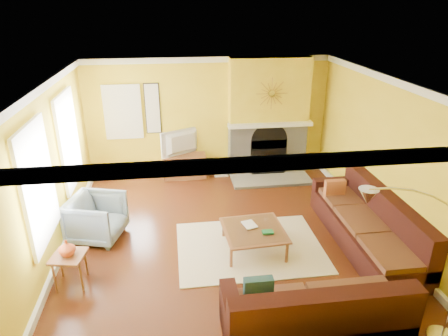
{
  "coord_description": "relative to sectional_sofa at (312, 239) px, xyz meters",
  "views": [
    {
      "loc": [
        -0.83,
        -5.84,
        3.85
      ],
      "look_at": [
        0.01,
        0.4,
        1.18
      ],
      "focal_mm": 32.0,
      "sensor_mm": 36.0,
      "label": 1
    }
  ],
  "objects": [
    {
      "name": "floor",
      "position": [
        -1.2,
        0.85,
        -0.46
      ],
      "size": [
        5.5,
        6.0,
        0.02
      ],
      "primitive_type": "cube",
      "color": "#612B14",
      "rests_on": "ground"
    },
    {
      "name": "ceiling",
      "position": [
        -1.2,
        0.85,
        2.26
      ],
      "size": [
        5.5,
        6.0,
        0.02
      ],
      "primitive_type": "cube",
      "color": "white",
      "rests_on": "ground"
    },
    {
      "name": "wall_back",
      "position": [
        -1.2,
        3.86,
        0.9
      ],
      "size": [
        5.5,
        0.02,
        2.7
      ],
      "primitive_type": "cube",
      "color": "yellow",
      "rests_on": "ground"
    },
    {
      "name": "wall_front",
      "position": [
        -1.2,
        -2.16,
        0.9
      ],
      "size": [
        5.5,
        0.02,
        2.7
      ],
      "primitive_type": "cube",
      "color": "yellow",
      "rests_on": "ground"
    },
    {
      "name": "wall_left",
      "position": [
        -3.96,
        0.85,
        0.9
      ],
      "size": [
        0.02,
        6.0,
        2.7
      ],
      "primitive_type": "cube",
      "color": "yellow",
      "rests_on": "ground"
    },
    {
      "name": "wall_right",
      "position": [
        1.56,
        0.85,
        0.9
      ],
      "size": [
        0.02,
        6.0,
        2.7
      ],
      "primitive_type": "cube",
      "color": "yellow",
      "rests_on": "ground"
    },
    {
      "name": "baseboard",
      "position": [
        -1.2,
        0.85,
        -0.39
      ],
      "size": [
        5.5,
        6.0,
        0.12
      ],
      "primitive_type": null,
      "color": "white",
      "rests_on": "floor"
    },
    {
      "name": "crown_molding",
      "position": [
        -1.2,
        0.85,
        2.19
      ],
      "size": [
        5.5,
        6.0,
        0.12
      ],
      "primitive_type": null,
      "color": "white",
      "rests_on": "ceiling"
    },
    {
      "name": "window_left_near",
      "position": [
        -3.92,
        2.15,
        1.05
      ],
      "size": [
        0.06,
        1.22,
        1.72
      ],
      "primitive_type": "cube",
      "color": "white",
      "rests_on": "wall_left"
    },
    {
      "name": "window_left_far",
      "position": [
        -3.92,
        0.25,
        1.05
      ],
      "size": [
        0.06,
        1.22,
        1.72
      ],
      "primitive_type": "cube",
      "color": "white",
      "rests_on": "wall_left"
    },
    {
      "name": "window_back",
      "position": [
        -3.1,
        3.81,
        1.1
      ],
      "size": [
        0.82,
        0.06,
        1.22
      ],
      "primitive_type": "cube",
      "color": "white",
      "rests_on": "wall_back"
    },
    {
      "name": "wall_art",
      "position": [
        -2.45,
        3.82,
        1.15
      ],
      "size": [
        0.34,
        0.04,
        1.14
      ],
      "primitive_type": "cube",
      "color": "white",
      "rests_on": "wall_back"
    },
    {
      "name": "fireplace",
      "position": [
        0.15,
        3.65,
        0.9
      ],
      "size": [
        1.8,
        0.4,
        2.7
      ],
      "primitive_type": null,
      "color": "#989590",
      "rests_on": "floor"
    },
    {
      "name": "mantel",
      "position": [
        0.15,
        3.41,
        0.8
      ],
      "size": [
        1.92,
        0.22,
        0.08
      ],
      "primitive_type": "cube",
      "color": "white",
      "rests_on": "fireplace"
    },
    {
      "name": "hearth",
      "position": [
        0.15,
        3.1,
        -0.42
      ],
      "size": [
        1.8,
        0.7,
        0.06
      ],
      "primitive_type": "cube",
      "color": "#989590",
      "rests_on": "floor"
    },
    {
      "name": "sunburst",
      "position": [
        0.15,
        3.42,
        1.5
      ],
      "size": [
        0.7,
        0.04,
        0.7
      ],
      "primitive_type": null,
      "color": "olive",
      "rests_on": "fireplace"
    },
    {
      "name": "rug",
      "position": [
        -0.85,
        0.55,
        -0.44
      ],
      "size": [
        2.4,
        1.8,
        0.02
      ],
      "primitive_type": "cube",
      "color": "beige",
      "rests_on": "floor"
    },
    {
      "name": "sectional_sofa",
      "position": [
        0.0,
        0.0,
        0.0
      ],
      "size": [
        3.1,
        3.7,
        0.9
      ],
      "primitive_type": null,
      "color": "#341310",
      "rests_on": "floor"
    },
    {
      "name": "coffee_table",
      "position": [
        -0.8,
        0.5,
        -0.26
      ],
      "size": [
        1.04,
        1.04,
        0.39
      ],
      "primitive_type": null,
      "rotation": [
        0.0,
        0.0,
        0.06
      ],
      "color": "white",
      "rests_on": "floor"
    },
    {
      "name": "media_console",
      "position": [
        -1.8,
        3.6,
        -0.18
      ],
      "size": [
        0.98,
        0.44,
        0.54
      ],
      "primitive_type": "cube",
      "color": "brown",
      "rests_on": "floor"
    },
    {
      "name": "tv",
      "position": [
        -1.8,
        3.6,
        0.39
      ],
      "size": [
        0.97,
        0.61,
        0.59
      ],
      "primitive_type": "imported",
      "rotation": [
        0.0,
        0.0,
        3.64
      ],
      "color": "black",
      "rests_on": "media_console"
    },
    {
      "name": "subwoofer",
      "position": [
        -0.95,
        3.63,
        -0.29
      ],
      "size": [
        0.32,
        0.32,
        0.32
      ],
      "primitive_type": "cube",
      "color": "white",
      "rests_on": "floor"
    },
    {
      "name": "armchair",
      "position": [
        -3.4,
        1.2,
        -0.06
      ],
      "size": [
        1.06,
        1.04,
        0.78
      ],
      "primitive_type": "imported",
      "rotation": [
        0.0,
        0.0,
        1.29
      ],
      "color": "gray",
      "rests_on": "floor"
    },
    {
      "name": "side_table",
      "position": [
        -3.6,
        0.0,
        -0.2
      ],
      "size": [
        0.53,
        0.53,
        0.49
      ],
      "primitive_type": null,
      "rotation": [
        0.0,
        0.0,
        -0.19
      ],
      "color": "brown",
      "rests_on": "floor"
    },
    {
      "name": "vase",
      "position": [
        -3.6,
        0.0,
        0.16
      ],
      "size": [
        0.28,
        0.28,
        0.24
      ],
      "primitive_type": "imported",
      "rotation": [
        0.0,
        0.0,
        -0.24
      ],
      "color": "#D15026",
      "rests_on": "side_table"
    },
    {
      "name": "book",
      "position": [
        -0.95,
        0.6,
        -0.05
      ],
      "size": [
        0.26,
        0.31,
        0.03
      ],
      "primitive_type": "imported",
      "rotation": [
        0.0,
        0.0,
        0.24
      ],
      "color": "white",
      "rests_on": "coffee_table"
    },
    {
      "name": "arc_lamp",
      "position": [
        0.52,
        -1.7,
        0.61
      ],
      "size": [
        1.35,
        0.36,
        2.13
      ],
      "primitive_type": null,
      "color": "silver",
      "rests_on": "floor"
    }
  ]
}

